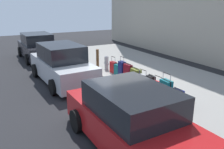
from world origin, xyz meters
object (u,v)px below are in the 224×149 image
Objects in this scene: suitcase_black_3 at (150,84)px; suitcase_navy_7 at (122,70)px; suitcase_olive_5 at (136,77)px; suitcase_red_9 at (113,67)px; fire_hydrant at (107,62)px; parked_car_silver_1 at (62,65)px; parked_car_charcoal_2 at (37,47)px; suitcase_red_2 at (157,89)px; suitcase_teal_8 at (118,70)px; suitcase_navy_0 at (177,98)px; suitcase_maroon_6 at (128,73)px; suitcase_teal_1 at (166,91)px; suitcase_silver_4 at (143,82)px; bollard_post at (98,58)px; parked_car_red_0 at (132,120)px.

suitcase_navy_7 is (2.05, 0.06, 0.07)m from suitcase_black_3.
suitcase_red_9 reaches higher than suitcase_olive_5.
fire_hydrant is (1.61, -0.03, -0.01)m from suitcase_navy_7.
parked_car_silver_1 reaches higher than parked_car_charcoal_2.
suitcase_red_2 is 0.18× the size of parked_car_charcoal_2.
suitcase_red_9 reaches higher than suitcase_teal_8.
suitcase_navy_0 is at bearing 179.95° from suitcase_red_9.
suitcase_red_2 is 2.97m from suitcase_teal_8.
parked_car_silver_1 reaches higher than suitcase_olive_5.
suitcase_red_2 is 1.07× the size of suitcase_olive_5.
suitcase_red_2 is 0.96× the size of suitcase_maroon_6.
fire_hydrant is at bearing -1.22° from suitcase_navy_7.
suitcase_olive_5 is 0.89× the size of suitcase_red_9.
suitcase_navy_0 is 0.51m from suitcase_teal_1.
parked_car_charcoal_2 is (9.41, 2.43, 0.24)m from suitcase_teal_1.
suitcase_black_3 is at bearing -179.93° from suitcase_olive_5.
suitcase_silver_4 reaches higher than suitcase_red_2.
suitcase_teal_1 reaches higher than suitcase_maroon_6.
suitcase_black_3 is 4.43m from bollard_post.
suitcase_red_9 reaches higher than suitcase_black_3.
suitcase_teal_1 is at bearing 173.76° from suitcase_red_2.
suitcase_maroon_6 is at bearing -31.23° from parked_car_red_0.
suitcase_navy_0 is at bearing 179.88° from suitcase_teal_8.
suitcase_navy_0 is 1.93m from suitcase_silver_4.
suitcase_navy_0 is 1.09× the size of suitcase_teal_8.
suitcase_teal_1 is 1.42× the size of fire_hydrant.
suitcase_maroon_6 reaches higher than suitcase_navy_0.
suitcase_teal_8 is (3.47, -0.09, -0.12)m from suitcase_teal_1.
suitcase_silver_4 is at bearing 0.78° from suitcase_red_2.
suitcase_red_9 is 6.03m from parked_car_charcoal_2.
suitcase_black_3 is 0.16× the size of parked_car_red_0.
suitcase_black_3 reaches higher than suitcase_teal_8.
suitcase_teal_8 is at bearing -0.12° from suitcase_navy_0.
suitcase_maroon_6 is 0.18× the size of parked_car_silver_1.
bollard_post is 0.22× the size of parked_car_charcoal_2.
suitcase_navy_0 is at bearing -171.13° from suitcase_teal_1.
parked_car_red_0 reaches higher than suitcase_black_3.
suitcase_navy_0 is 3.02m from suitcase_maroon_6.
suitcase_black_3 is 0.75× the size of bollard_post.
parked_car_silver_1 is (1.65, 2.46, 0.28)m from suitcase_maroon_6.
suitcase_red_9 is at bearing -155.36° from parked_car_charcoal_2.
suitcase_silver_4 is 1.10m from suitcase_maroon_6.
suitcase_teal_1 is at bearing 175.23° from suitcase_black_3.
parked_car_red_0 reaches higher than suitcase_red_2.
suitcase_red_9 is 2.55m from parked_car_silver_1.
suitcase_maroon_6 is 0.49m from suitcase_navy_7.
suitcase_silver_4 is at bearing -179.32° from suitcase_navy_7.
suitcase_navy_0 is at bearing -165.80° from parked_car_charcoal_2.
suitcase_silver_4 reaches higher than suitcase_navy_0.
parked_car_silver_1 is (2.75, 2.47, 0.38)m from suitcase_silver_4.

